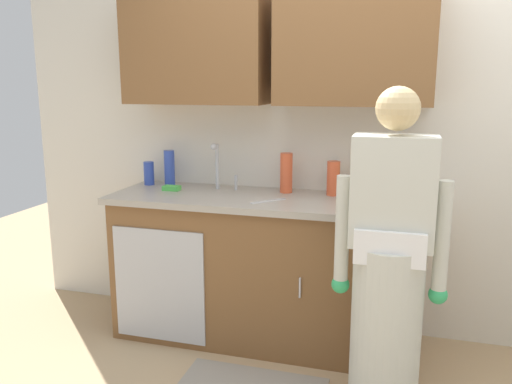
{
  "coord_description": "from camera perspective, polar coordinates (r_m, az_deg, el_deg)",
  "views": [
    {
      "loc": [
        0.27,
        -2.33,
        1.63
      ],
      "look_at": [
        -0.57,
        0.55,
        1.0
      ],
      "focal_mm": 36.32,
      "sensor_mm": 36.0,
      "label": 1
    }
  ],
  "objects": [
    {
      "name": "bottle_water_tall",
      "position": [
        3.27,
        8.51,
        1.5
      ],
      "size": [
        0.08,
        0.08,
        0.22
      ],
      "primitive_type": "cylinder",
      "color": "#E05933",
      "rests_on": "countertop"
    },
    {
      "name": "sink",
      "position": [
        3.32,
        -4.48,
        -0.41
      ],
      "size": [
        0.5,
        0.36,
        0.35
      ],
      "color": "#B7BABF",
      "rests_on": "counter_cabinet"
    },
    {
      "name": "bottle_water_short",
      "position": [
        3.31,
        11.7,
        1.44
      ],
      "size": [
        0.06,
        0.06,
        0.21
      ],
      "primitive_type": "cylinder",
      "color": "#D8D14C",
      "rests_on": "countertop"
    },
    {
      "name": "bottle_dish_liquid",
      "position": [
        3.32,
        3.36,
        2.12
      ],
      "size": [
        0.08,
        0.08,
        0.26
      ],
      "primitive_type": "cylinder",
      "color": "#E05933",
      "rests_on": "countertop"
    },
    {
      "name": "countertop",
      "position": [
        3.21,
        1.1,
        -0.89
      ],
      "size": [
        1.96,
        0.66,
        0.04
      ],
      "primitive_type": "cube",
      "color": "#A8A093",
      "rests_on": "counter_cabinet"
    },
    {
      "name": "kitchen_wall_with_uppers",
      "position": [
        3.35,
        9.4,
        9.08
      ],
      "size": [
        4.8,
        0.44,
        2.7
      ],
      "color": "silver",
      "rests_on": "ground"
    },
    {
      "name": "bottle_soap",
      "position": [
        3.66,
        -11.71,
        2.04
      ],
      "size": [
        0.07,
        0.07,
        0.16
      ],
      "primitive_type": "cylinder",
      "color": "#334CB2",
      "rests_on": "countertop"
    },
    {
      "name": "cup_by_sink",
      "position": [
        3.2,
        16.37,
        -0.23
      ],
      "size": [
        0.08,
        0.08,
        0.09
      ],
      "primitive_type": "cylinder",
      "color": "#B24C47",
      "rests_on": "countertop"
    },
    {
      "name": "bottle_cleaner_spray",
      "position": [
        3.59,
        -9.51,
        2.61
      ],
      "size": [
        0.07,
        0.07,
        0.24
      ],
      "primitive_type": "cylinder",
      "color": "#334CB2",
      "rests_on": "countertop"
    },
    {
      "name": "counter_cabinet",
      "position": [
        3.35,
        1.01,
        -8.76
      ],
      "size": [
        1.9,
        0.62,
        0.9
      ],
      "color": "brown",
      "rests_on": "ground"
    },
    {
      "name": "person_at_sink",
      "position": [
        2.6,
        14.35,
        -9.66
      ],
      "size": [
        0.55,
        0.34,
        1.62
      ],
      "color": "white",
      "rests_on": "ground"
    },
    {
      "name": "sponge",
      "position": [
        3.45,
        -9.28,
        0.44
      ],
      "size": [
        0.11,
        0.07,
        0.03
      ],
      "primitive_type": "cube",
      "color": "#4CBF4C",
      "rests_on": "countertop"
    },
    {
      "name": "knife_on_counter",
      "position": [
        3.09,
        1.35,
        -0.98
      ],
      "size": [
        0.18,
        0.2,
        0.01
      ],
      "primitive_type": "cube",
      "rotation": [
        0.0,
        0.0,
        4.0
      ],
      "color": "silver",
      "rests_on": "countertop"
    }
  ]
}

